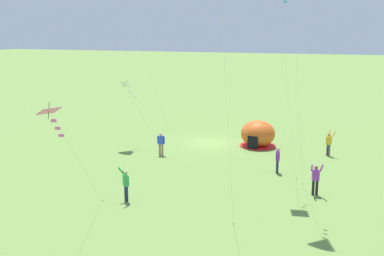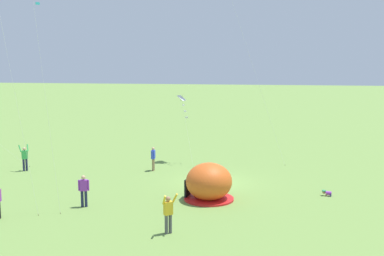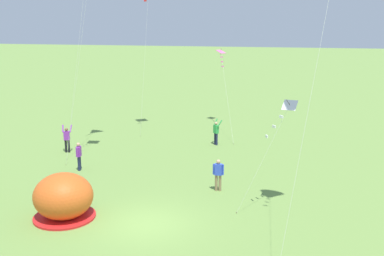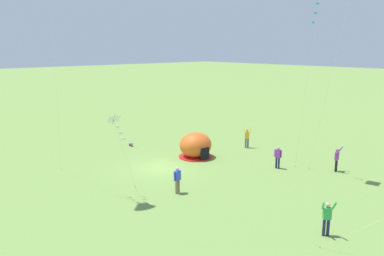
{
  "view_description": "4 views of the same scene",
  "coord_description": "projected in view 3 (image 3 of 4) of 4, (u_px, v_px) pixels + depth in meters",
  "views": [
    {
      "loc": [
        -10.65,
        34.13,
        9.04
      ],
      "look_at": [
        -0.46,
        5.72,
        2.47
      ],
      "focal_mm": 42.0,
      "sensor_mm": 36.0,
      "label": 1
    },
    {
      "loc": [
        -28.1,
        -4.09,
        7.5
      ],
      "look_at": [
        -0.23,
        1.44,
        3.54
      ],
      "focal_mm": 42.0,
      "sensor_mm": 36.0,
      "label": 2
    },
    {
      "loc": [
        6.39,
        -17.33,
        8.69
      ],
      "look_at": [
        0.62,
        5.83,
        3.08
      ],
      "focal_mm": 42.0,
      "sensor_mm": 36.0,
      "label": 3
    },
    {
      "loc": [
        16.46,
        21.78,
        9.01
      ],
      "look_at": [
        -0.5,
        3.04,
        3.51
      ],
      "focal_mm": 35.0,
      "sensor_mm": 36.0,
      "label": 4
    }
  ],
  "objects": [
    {
      "name": "person_far_back",
      "position": [
        67.0,
        138.0,
        30.66
      ],
      "size": [
        0.7,
        0.58,
        1.89
      ],
      "color": "black",
      "rests_on": "ground"
    },
    {
      "name": "person_near_tent",
      "position": [
        79.0,
        155.0,
        26.92
      ],
      "size": [
        0.31,
        0.58,
        1.72
      ],
      "color": "#1E2347",
      "rests_on": "ground"
    },
    {
      "name": "kite_white",
      "position": [
        284.0,
        113.0,
        20.61
      ],
      "size": [
        2.54,
        1.69,
        5.27
      ],
      "color": "silver",
      "rests_on": "ground"
    },
    {
      "name": "ground_plane",
      "position": [
        147.0,
        224.0,
        19.86
      ],
      "size": [
        300.0,
        300.0,
        0.0
      ],
      "primitive_type": "plane",
      "color": "olive"
    },
    {
      "name": "popup_tent",
      "position": [
        64.0,
        197.0,
        20.31
      ],
      "size": [
        2.81,
        2.81,
        2.1
      ],
      "color": "#D8591E",
      "rests_on": "ground"
    },
    {
      "name": "person_arms_raised",
      "position": [
        216.0,
        131.0,
        32.54
      ],
      "size": [
        0.7,
        0.7,
        1.89
      ],
      "color": "#1E2347",
      "rests_on": "ground"
    },
    {
      "name": "kite_pink",
      "position": [
        221.0,
        56.0,
        38.32
      ],
      "size": [
        2.78,
        7.48,
        6.57
      ],
      "color": "silver",
      "rests_on": "ground"
    },
    {
      "name": "person_center_field",
      "position": [
        218.0,
        173.0,
        23.61
      ],
      "size": [
        0.59,
        0.26,
        1.72
      ],
      "color": "#8C7251",
      "rests_on": "ground"
    }
  ]
}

